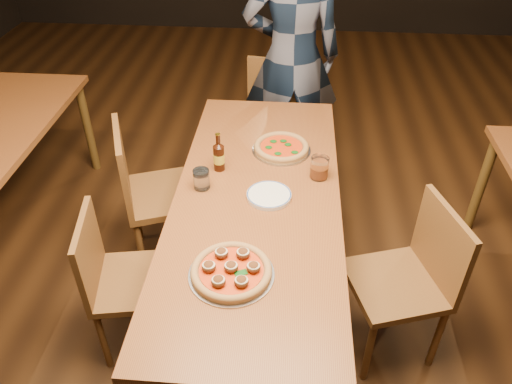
# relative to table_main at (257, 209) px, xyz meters

# --- Properties ---
(ground) EXTENTS (9.00, 9.00, 0.00)m
(ground) POSITION_rel_table_main_xyz_m (0.00, 0.00, -0.68)
(ground) COLOR black
(table_main) EXTENTS (0.80, 2.00, 0.75)m
(table_main) POSITION_rel_table_main_xyz_m (0.00, 0.00, 0.00)
(table_main) COLOR brown
(table_main) RESTS_ON ground
(chair_main_nw) EXTENTS (0.45, 0.45, 0.84)m
(chair_main_nw) POSITION_rel_table_main_xyz_m (-0.57, -0.28, -0.26)
(chair_main_nw) COLOR brown
(chair_main_nw) RESTS_ON ground
(chair_main_sw) EXTENTS (0.57, 0.57, 0.95)m
(chair_main_sw) POSITION_rel_table_main_xyz_m (-0.56, 0.35, -0.20)
(chair_main_sw) COLOR brown
(chair_main_sw) RESTS_ON ground
(chair_main_e) EXTENTS (0.52, 0.52, 0.89)m
(chair_main_e) POSITION_rel_table_main_xyz_m (0.68, -0.22, -0.23)
(chair_main_e) COLOR brown
(chair_main_e) RESTS_ON ground
(chair_end) EXTENTS (0.50, 0.50, 0.94)m
(chair_end) POSITION_rel_table_main_xyz_m (0.02, 1.13, -0.21)
(chair_end) COLOR brown
(chair_end) RESTS_ON ground
(pizza_meatball) EXTENTS (0.35, 0.35, 0.06)m
(pizza_meatball) POSITION_rel_table_main_xyz_m (-0.06, -0.51, 0.10)
(pizza_meatball) COLOR #B7B7BF
(pizza_meatball) RESTS_ON table_main
(pizza_margherita) EXTENTS (0.32, 0.32, 0.04)m
(pizza_margherita) POSITION_rel_table_main_xyz_m (0.10, 0.43, 0.09)
(pizza_margherita) COLOR #B7B7BF
(pizza_margherita) RESTS_ON table_main
(plate_stack) EXTENTS (0.22, 0.22, 0.02)m
(plate_stack) POSITION_rel_table_main_xyz_m (0.06, 0.01, 0.08)
(plate_stack) COLOR white
(plate_stack) RESTS_ON table_main
(beer_bottle) EXTENTS (0.06, 0.06, 0.21)m
(beer_bottle) POSITION_rel_table_main_xyz_m (-0.21, 0.22, 0.15)
(beer_bottle) COLOR black
(beer_bottle) RESTS_ON table_main
(water_glass) EXTENTS (0.08, 0.08, 0.10)m
(water_glass) POSITION_rel_table_main_xyz_m (-0.28, 0.06, 0.12)
(water_glass) COLOR white
(water_glass) RESTS_ON table_main
(amber_glass) EXTENTS (0.09, 0.09, 0.11)m
(amber_glass) POSITION_rel_table_main_xyz_m (0.30, 0.19, 0.13)
(amber_glass) COLOR #953F10
(amber_glass) RESTS_ON table_main
(diner) EXTENTS (0.71, 0.51, 1.83)m
(diner) POSITION_rel_table_main_xyz_m (0.13, 1.33, 0.23)
(diner) COLOR black
(diner) RESTS_ON ground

